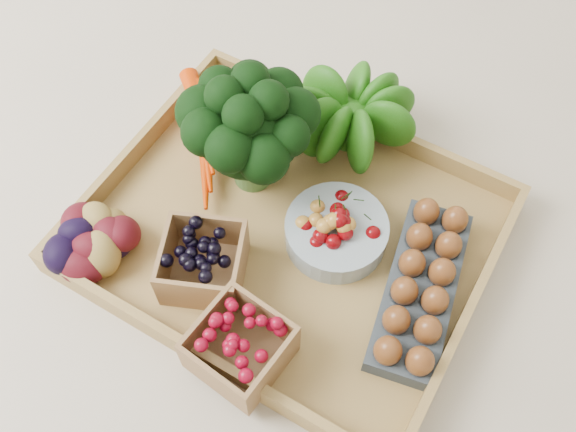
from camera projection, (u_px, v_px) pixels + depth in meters
The scene contains 10 objects.
ground at pixel (288, 237), 0.94m from camera, with size 4.00×4.00×0.00m, color beige.
tray at pixel (288, 235), 0.93m from camera, with size 0.55×0.45×0.01m, color #A88546.
carrots at pixel (204, 130), 0.99m from camera, with size 0.20×0.14×0.05m, color #D53400, non-canonical shape.
lettuce at pixel (351, 112), 0.96m from camera, with size 0.13×0.13×0.13m, color #214F0C.
broccoli at pixel (251, 147), 0.91m from camera, with size 0.19×0.19×0.15m, color black, non-canonical shape.
cherry_bowl at pixel (336, 232), 0.90m from camera, with size 0.15×0.15×0.04m, color #8C9EA5.
egg_carton at pixel (420, 290), 0.86m from camera, with size 0.09×0.26×0.03m, color #394249.
potatoes at pixel (94, 232), 0.88m from camera, with size 0.14×0.14×0.08m, color #400A11, non-canonical shape.
punnet_blackberry at pixel (203, 262), 0.86m from camera, with size 0.11×0.11×0.07m, color black.
punnet_raspberry at pixel (240, 347), 0.79m from camera, with size 0.11×0.11×0.07m, color maroon.
Camera 1 is at (0.23, -0.40, 0.82)m, focal length 40.00 mm.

